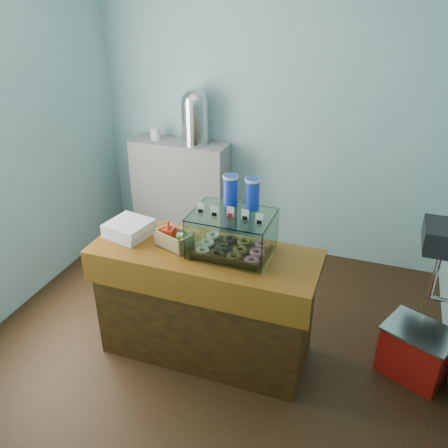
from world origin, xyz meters
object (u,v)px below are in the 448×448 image
at_px(coffee_urn, 195,115).
at_px(red_cooler, 415,351).
at_px(display_case, 234,229).
at_px(counter, 205,303).

bearing_deg(coffee_urn, red_cooler, -30.29).
relative_size(display_case, coffee_urn, 1.01).
relative_size(display_case, red_cooler, 0.98).
xyz_separation_m(display_case, coffee_urn, (-0.91, 1.51, 0.31)).
bearing_deg(display_case, red_cooler, 10.32).
height_order(counter, display_case, display_case).
relative_size(counter, red_cooler, 2.86).
distance_m(counter, red_cooler, 1.55).
relative_size(counter, display_case, 2.91).
bearing_deg(counter, display_case, 22.32).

